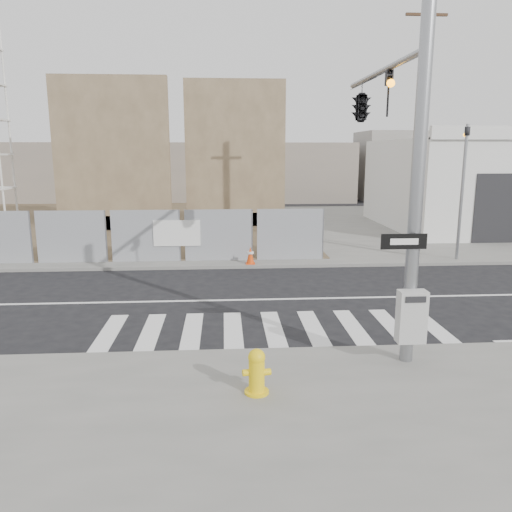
{
  "coord_description": "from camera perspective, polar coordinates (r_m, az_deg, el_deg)",
  "views": [
    {
      "loc": [
        -1.19,
        -14.15,
        4.32
      ],
      "look_at": [
        -0.29,
        -0.35,
        1.4
      ],
      "focal_mm": 35.0,
      "sensor_mm": 36.0,
      "label": 1
    }
  ],
  "objects": [
    {
      "name": "traffic_cone_c",
      "position": [
        20.23,
        -14.65,
        0.44
      ],
      "size": [
        0.39,
        0.39,
        0.64
      ],
      "rotation": [
        0.0,
        0.0,
        -0.22
      ],
      "color": "#E0410B",
      "rests_on": "sidewalk_far"
    },
    {
      "name": "auto_shop",
      "position": [
        31.13,
        25.71,
        7.46
      ],
      "size": [
        12.0,
        10.2,
        5.95
      ],
      "color": "silver",
      "rests_on": "sidewalk_far"
    },
    {
      "name": "fire_hydrant",
      "position": [
        8.98,
        0.08,
        -13.06
      ],
      "size": [
        0.52,
        0.5,
        0.82
      ],
      "rotation": [
        0.0,
        0.0,
        0.18
      ],
      "color": "yellow",
      "rests_on": "sidewalk_near"
    },
    {
      "name": "far_signal_pole",
      "position": [
        20.9,
        22.64,
        8.72
      ],
      "size": [
        0.16,
        0.2,
        5.6
      ],
      "color": "gray",
      "rests_on": "sidewalk_far"
    },
    {
      "name": "utility_pole_right",
      "position": [
        21.12,
        18.16,
        13.74
      ],
      "size": [
        1.6,
        0.28,
        10.0
      ],
      "color": "#503625",
      "rests_on": "sidewalk_far"
    },
    {
      "name": "traffic_cone_d",
      "position": [
        18.88,
        -0.65,
        0.08
      ],
      "size": [
        0.36,
        0.36,
        0.67
      ],
      "rotation": [
        0.0,
        0.0,
        -0.03
      ],
      "color": "#DD3E0B",
      "rests_on": "sidewalk_far"
    },
    {
      "name": "signal_pole",
      "position": [
        12.66,
        13.59,
        13.69
      ],
      "size": [
        0.96,
        5.87,
        7.0
      ],
      "color": "gray",
      "rests_on": "sidewalk_near"
    },
    {
      "name": "sidewalk_far",
      "position": [
        28.5,
        -1.3,
        3.31
      ],
      "size": [
        50.0,
        20.0,
        0.12
      ],
      "primitive_type": "cube",
      "color": "slate",
      "rests_on": "ground"
    },
    {
      "name": "concrete_wall_right",
      "position": [
        28.26,
        -2.37,
        9.99
      ],
      "size": [
        5.5,
        1.3,
        8.0
      ],
      "color": "brown",
      "rests_on": "sidewalk_far"
    },
    {
      "name": "ground",
      "position": [
        14.84,
        1.04,
        -5.0
      ],
      "size": [
        100.0,
        100.0,
        0.0
      ],
      "primitive_type": "plane",
      "color": "black",
      "rests_on": "ground"
    },
    {
      "name": "concrete_wall_left",
      "position": [
        27.86,
        -15.99,
        9.52
      ],
      "size": [
        6.0,
        1.3,
        8.0
      ],
      "color": "brown",
      "rests_on": "sidewalk_far"
    }
  ]
}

